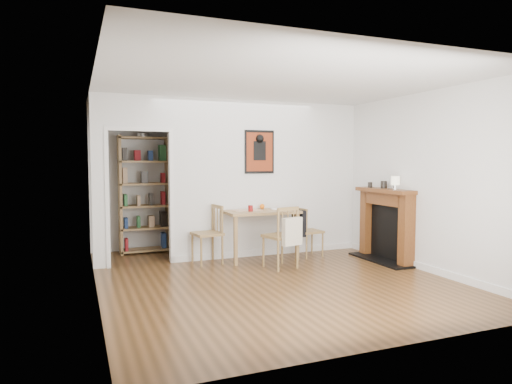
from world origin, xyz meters
name	(u,v)px	position (x,y,z in m)	size (l,w,h in m)	color
ground	(269,277)	(0.00, 0.00, 0.00)	(5.20, 5.20, 0.00)	brown
room_shell	(242,179)	(0.10, 1.34, 1.30)	(5.20, 5.20, 5.20)	silver
dining_table	(260,216)	(0.31, 1.10, 0.71)	(1.18, 0.75, 0.80)	#997047
chair_left	(207,234)	(-0.57, 1.10, 0.46)	(0.52, 0.52, 0.92)	#987A47
chair_right	(308,231)	(1.15, 0.99, 0.43)	(0.50, 0.45, 0.82)	#987A47
chair_front	(281,236)	(0.37, 0.41, 0.47)	(0.56, 0.61, 0.93)	#987A47
bookshelf	(144,195)	(-1.35, 2.36, 1.01)	(0.86, 0.34, 2.04)	#997047
fireplace	(386,222)	(2.16, 0.25, 0.62)	(0.45, 1.25, 1.16)	brown
red_glass	(251,208)	(0.11, 1.00, 0.85)	(0.08, 0.08, 0.10)	maroon
orange_fruit	(262,206)	(0.42, 1.27, 0.84)	(0.08, 0.08, 0.08)	orange
placemat	(246,210)	(0.11, 1.17, 0.80)	(0.44, 0.33, 0.00)	beige
notebook	(280,209)	(0.68, 1.12, 0.81)	(0.30, 0.22, 0.02)	white
mantel_lamp	(395,181)	(2.07, -0.06, 1.29)	(0.13, 0.13, 0.21)	silver
ceramic_jar_a	(384,185)	(2.16, 0.34, 1.22)	(0.10, 0.10, 0.12)	black
ceramic_jar_b	(370,185)	(2.07, 0.57, 1.21)	(0.07, 0.07, 0.09)	black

